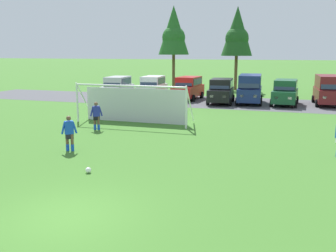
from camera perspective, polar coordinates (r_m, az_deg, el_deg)
ground_plane at (r=24.53m, az=4.24°, el=0.60°), size 400.00×400.00×0.00m
parking_lot_strip at (r=34.49m, az=8.31°, el=3.59°), size 52.00×8.40×0.01m
soccer_ball at (r=14.59m, az=-12.00°, el=-6.57°), size 0.22×0.22×0.22m
soccer_goal at (r=24.16m, az=-5.17°, el=3.52°), size 7.44×1.96×2.57m
player_striker_near at (r=17.79m, az=-14.74°, el=-1.10°), size 0.65×0.51×1.64m
player_defender_far at (r=22.33m, az=-10.81°, el=1.52°), size 0.67×0.47×1.64m
parked_car_slot_far_left at (r=36.65m, az=-7.68°, el=5.79°), size 2.39×4.73×2.16m
parked_car_slot_left at (r=37.02m, az=-2.34°, el=5.94°), size 2.37×4.72×2.16m
parked_car_slot_center_left at (r=36.17m, az=3.10°, el=5.81°), size 2.36×4.71×2.16m
parked_car_slot_center at (r=33.69m, az=8.08°, el=5.32°), size 2.35×4.71×2.16m
parked_car_slot_center_right at (r=34.07m, az=12.32°, el=5.62°), size 2.41×4.91×2.52m
parked_car_slot_right at (r=33.81m, az=17.37°, el=4.94°), size 2.33×4.70×2.16m
parked_car_slot_far_right at (r=35.07m, az=23.12°, el=5.13°), size 2.36×4.88×2.52m
tree_left_edge at (r=46.96m, az=0.87°, el=14.07°), size 3.74×3.74×9.98m
tree_mid_left at (r=45.81m, az=10.45°, el=13.72°), size 3.64×3.64×9.69m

